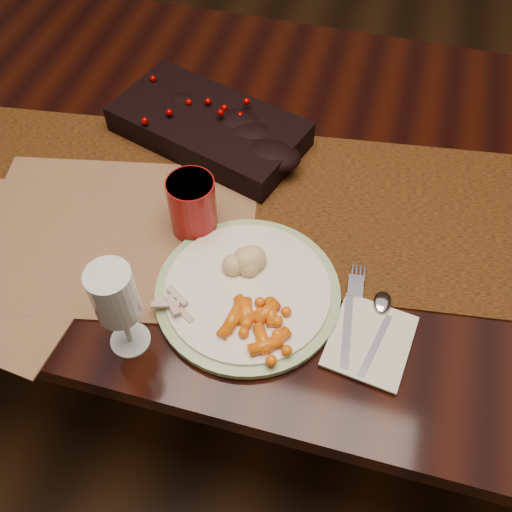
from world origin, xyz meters
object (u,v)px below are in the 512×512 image
(centerpiece, at_px, (208,123))
(mashed_potatoes, at_px, (237,259))
(wine_glass, at_px, (120,311))
(dinner_plate, at_px, (248,291))
(baby_carrots, at_px, (252,326))
(placemat_main, at_px, (117,233))
(napkin, at_px, (370,341))
(red_cup, at_px, (193,206))
(turkey_shreds, at_px, (177,305))
(dining_table, at_px, (289,282))

(centerpiece, distance_m, mashed_potatoes, 0.34)
(wine_glass, bearing_deg, mashed_potatoes, 52.88)
(centerpiece, height_order, wine_glass, wine_glass)
(dinner_plate, height_order, wine_glass, wine_glass)
(mashed_potatoes, bearing_deg, baby_carrots, -62.76)
(baby_carrots, xyz_separation_m, wine_glass, (-0.18, -0.06, 0.06))
(placemat_main, bearing_deg, napkin, -23.21)
(mashed_potatoes, bearing_deg, napkin, -16.87)
(dinner_plate, distance_m, red_cup, 0.18)
(centerpiece, distance_m, napkin, 0.53)
(turkey_shreds, bearing_deg, dining_table, 72.47)
(wine_glass, bearing_deg, turkey_shreds, 49.45)
(turkey_shreds, bearing_deg, napkin, 5.45)
(centerpiece, xyz_separation_m, turkey_shreds, (0.08, -0.40, -0.01))
(turkey_shreds, height_order, red_cup, red_cup)
(mashed_potatoes, height_order, napkin, mashed_potatoes)
(red_cup, bearing_deg, napkin, -23.72)
(dinner_plate, height_order, mashed_potatoes, mashed_potatoes)
(napkin, bearing_deg, centerpiece, 143.34)
(dining_table, distance_m, placemat_main, 0.52)
(napkin, bearing_deg, dining_table, 127.66)
(turkey_shreds, bearing_deg, dinner_plate, 32.94)
(centerpiece, distance_m, dinner_plate, 0.38)
(placemat_main, xyz_separation_m, mashed_potatoes, (0.23, -0.03, 0.04))
(dining_table, bearing_deg, red_cup, -128.29)
(dining_table, relative_size, mashed_potatoes, 22.75)
(centerpiece, height_order, placemat_main, centerpiece)
(dinner_plate, bearing_deg, napkin, -9.41)
(centerpiece, xyz_separation_m, placemat_main, (-0.08, -0.28, -0.04))
(red_cup, bearing_deg, centerpiece, 101.83)
(placemat_main, height_order, wine_glass, wine_glass)
(dining_table, distance_m, mashed_potatoes, 0.49)
(dining_table, height_order, placemat_main, placemat_main)
(dinner_plate, xyz_separation_m, mashed_potatoes, (-0.03, 0.04, 0.03))
(red_cup, bearing_deg, placemat_main, -158.87)
(placemat_main, bearing_deg, baby_carrots, -36.25)
(mashed_potatoes, distance_m, wine_glass, 0.21)
(dining_table, relative_size, centerpiece, 4.88)
(centerpiece, bearing_deg, mashed_potatoes, -64.08)
(baby_carrots, xyz_separation_m, red_cup, (-0.15, 0.18, 0.03))
(mashed_potatoes, bearing_deg, red_cup, 142.96)
(baby_carrots, height_order, turkey_shreds, baby_carrots)
(dining_table, relative_size, red_cup, 16.31)
(turkey_shreds, xyz_separation_m, napkin, (0.30, 0.03, -0.02))
(baby_carrots, bearing_deg, napkin, 11.02)
(turkey_shreds, distance_m, red_cup, 0.18)
(mashed_potatoes, xyz_separation_m, red_cup, (-0.10, 0.07, 0.02))
(centerpiece, relative_size, wine_glass, 2.09)
(dining_table, distance_m, baby_carrots, 0.54)
(centerpiece, xyz_separation_m, mashed_potatoes, (0.15, -0.30, 0.00))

